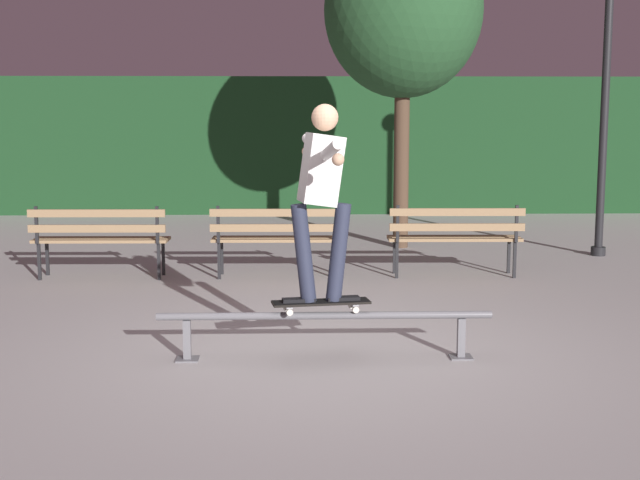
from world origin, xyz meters
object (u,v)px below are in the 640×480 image
Objects in this scene: tree_behind_benches at (403,11)px; park_bench_left_center at (279,233)px; grind_rail at (325,322)px; park_bench_right_center at (455,233)px; skateboard at (321,303)px; park_bench_leftmost at (100,234)px; skateboarder at (321,186)px; lamp_post_right at (606,74)px.

park_bench_left_center is at bearing -126.14° from tree_behind_benches.
park_bench_right_center is (1.69, 3.53, 0.24)m from grind_rail.
park_bench_left_center reaches higher than skateboard.
tree_behind_benches is (1.75, 2.39, 2.85)m from park_bench_left_center.
park_bench_leftmost is at bearing 180.00° from park_bench_left_center.
park_bench_leftmost is 2.11m from park_bench_left_center.
park_bench_left_center is (2.11, 0.00, 0.00)m from park_bench_leftmost.
skateboarder is (0.00, 0.00, 0.94)m from skateboard.
skateboarder reaches higher than skateboard.
park_bench_left_center is 0.41× the size of lamp_post_right.
lamp_post_right is (3.97, 5.08, 2.18)m from grind_rail.
park_bench_left_center is (-0.40, 3.53, 0.08)m from skateboard.
skateboard is 0.21× the size of lamp_post_right.
grind_rail is 1.72× the size of skateboarder.
tree_behind_benches reaches higher than park_bench_left_center.
skateboarder reaches higher than park_bench_right_center.
skateboarder is 4.01m from park_bench_right_center.
lamp_post_right reaches higher than grind_rail.
skateboard is at bearing -180.00° from grind_rail.
park_bench_right_center is (1.72, 3.53, 0.08)m from skateboard.
lamp_post_right is (4.40, 1.55, 1.94)m from park_bench_left_center.
park_bench_leftmost is 6.97m from lamp_post_right.
skateboard reaches higher than grind_rail.
skateboard is 0.94m from skateboarder.
tree_behind_benches is (3.86, 2.39, 2.85)m from park_bench_leftmost.
grind_rail is at bearing 0.00° from skateboard.
park_bench_leftmost is at bearing 180.00° from park_bench_right_center.
park_bench_left_center reaches higher than grind_rail.
tree_behind_benches is (1.32, 5.92, 3.08)m from grind_rail.
park_bench_right_center is 3.73m from tree_behind_benches.
lamp_post_right reaches higher than park_bench_left_center.
park_bench_leftmost is at bearing -166.61° from lamp_post_right.
tree_behind_benches reaches higher than park_bench_right_center.
skateboarder is 0.97× the size of park_bench_left_center.
park_bench_right_center reaches higher than skateboard.
skateboard is at bearing -115.93° from park_bench_right_center.
park_bench_right_center is (1.71, 3.53, -0.86)m from skateboarder.
park_bench_left_center is (-0.43, 3.53, 0.24)m from grind_rail.
park_bench_right_center is (2.11, 0.00, 0.00)m from park_bench_left_center.
tree_behind_benches is (1.35, 5.92, 2.92)m from skateboard.
park_bench_leftmost is at bearing 125.80° from grind_rail.
tree_behind_benches is at bearing 77.22° from skateboarder.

